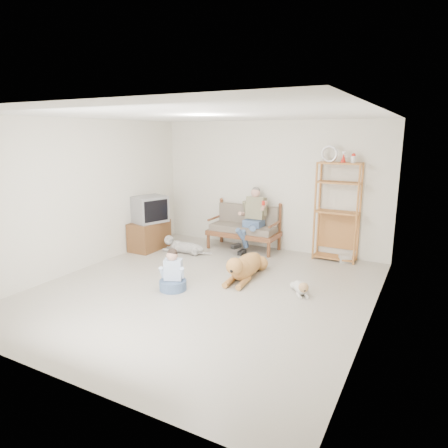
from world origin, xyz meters
The scene contains 17 objects.
floor centered at (0.00, 0.00, 0.00)m, with size 5.50×5.50×0.00m, color beige.
ceiling centered at (0.00, 0.00, 2.70)m, with size 5.50×5.50×0.00m, color white.
wall_back centered at (0.00, 2.75, 1.35)m, with size 5.00×5.00×0.00m, color beige.
wall_front centered at (0.00, -2.75, 1.35)m, with size 5.00×5.00×0.00m, color beige.
wall_left centered at (-2.50, 0.00, 1.35)m, with size 5.50×5.50×0.00m, color beige.
wall_right centered at (2.50, 0.00, 1.35)m, with size 5.50×5.50×0.00m, color beige.
loveseat centered at (-0.43, 2.44, 0.49)m, with size 1.50×0.71×0.95m.
man centered at (-0.21, 2.23, 0.62)m, with size 0.52×0.74×1.19m.
etagere centered at (1.47, 2.55, 0.98)m, with size 0.85×0.37×2.22m.
book_stack centered at (1.69, 2.49, 0.07)m, with size 0.23×0.16×0.14m, color silver.
tv_stand centered at (-2.23, 1.43, 0.30)m, with size 0.51×0.90×0.60m.
crt_tv centered at (-2.19, 1.42, 0.88)m, with size 0.72×0.80×0.55m.
wall_outlet centered at (-1.25, 2.73, 0.30)m, with size 0.12×0.02×0.08m, color white.
golden_retriever centered at (0.34, 0.80, 0.20)m, with size 0.50×1.62×0.49m.
shaggy_dog centered at (-1.44, 1.53, 0.14)m, with size 1.14×0.33×0.34m.
terrier centered at (1.42, 0.55, 0.10)m, with size 0.40×0.56×0.24m.
child centered at (-0.43, -0.24, 0.25)m, with size 0.43×0.43×0.68m.
Camera 1 is at (3.10, -5.14, 2.43)m, focal length 32.00 mm.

